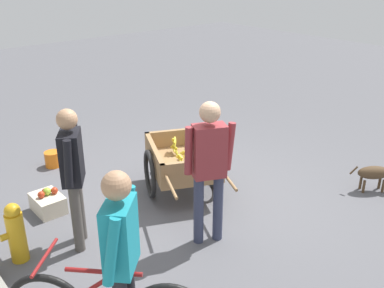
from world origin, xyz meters
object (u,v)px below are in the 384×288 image
at_px(fruit_cart, 183,162).
at_px(fire_hydrant, 16,232).
at_px(plastic_bucket, 53,159).
at_px(cyclist_person, 121,250).
at_px(vendor_person, 209,162).
at_px(apple_crate, 48,202).
at_px(bystander_person, 73,168).
at_px(dog, 377,172).

xyz_separation_m(fruit_cart, fire_hydrant, (-0.02, 2.22, -0.10)).
relative_size(fire_hydrant, plastic_bucket, 2.81).
height_order(cyclist_person, plastic_bucket, cyclist_person).
relative_size(vendor_person, apple_crate, 3.68).
bearing_deg(bystander_person, apple_crate, -0.60).
bearing_deg(bystander_person, dog, -112.41).
relative_size(vendor_person, dog, 2.92).
distance_m(vendor_person, cyclist_person, 1.61).
distance_m(vendor_person, bystander_person, 1.40).
bearing_deg(vendor_person, fire_hydrant, 59.56).
xyz_separation_m(dog, plastic_bucket, (3.54, 2.99, -0.15)).
relative_size(fruit_cart, dog, 3.27).
height_order(fruit_cart, fire_hydrant, fruit_cart).
xyz_separation_m(cyclist_person, dog, (0.03, -3.95, -0.68)).
distance_m(plastic_bucket, apple_crate, 1.32).
bearing_deg(plastic_bucket, vendor_person, -170.01).
distance_m(fruit_cart, vendor_person, 1.26).
bearing_deg(dog, plastic_bucket, 40.23).
relative_size(fruit_cart, fire_hydrant, 2.71).
bearing_deg(cyclist_person, plastic_bucket, -15.11).
relative_size(fire_hydrant, apple_crate, 1.52).
distance_m(cyclist_person, apple_crate, 2.55).
relative_size(cyclist_person, plastic_bucket, 6.64).
distance_m(vendor_person, apple_crate, 2.22).
xyz_separation_m(cyclist_person, fire_hydrant, (1.67, 0.26, -0.61)).
distance_m(vendor_person, plastic_bucket, 3.07).
bearing_deg(vendor_person, bystander_person, 52.53).
xyz_separation_m(dog, bystander_person, (1.48, 3.59, 0.66)).
relative_size(cyclist_person, apple_crate, 3.60).
height_order(dog, fire_hydrant, fire_hydrant).
bearing_deg(apple_crate, cyclist_person, 171.20).
relative_size(fruit_cart, bystander_person, 1.16).
xyz_separation_m(fruit_cart, vendor_person, (-1.03, 0.49, 0.53)).
bearing_deg(cyclist_person, dog, -89.60).
bearing_deg(plastic_bucket, cyclist_person, 164.89).
xyz_separation_m(fruit_cart, dog, (-1.66, -1.99, -0.17)).
height_order(fruit_cart, cyclist_person, cyclist_person).
bearing_deg(vendor_person, cyclist_person, 113.98).
bearing_deg(fruit_cart, vendor_person, 154.86).
bearing_deg(dog, fruit_cart, 50.16).
height_order(cyclist_person, dog, cyclist_person).
bearing_deg(bystander_person, plastic_bucket, -16.33).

